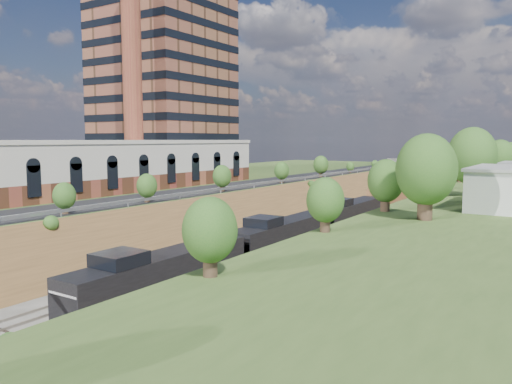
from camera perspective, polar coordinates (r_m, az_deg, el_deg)
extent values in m
cube|color=#3D5623|center=(89.50, -10.45, -0.23)|extent=(44.00, 180.00, 5.00)
cube|color=brown|center=(76.54, 1.69, -3.06)|extent=(10.00, 180.00, 10.00)
cube|color=brown|center=(67.98, 17.81, -4.50)|extent=(10.00, 180.00, 10.00)
cube|color=gray|center=(72.59, 7.38, -3.54)|extent=(1.58, 180.00, 0.18)
cube|color=gray|center=(70.55, 11.20, -3.88)|extent=(1.58, 180.00, 0.18)
cube|color=black|center=(78.32, -1.12, 0.87)|extent=(8.00, 180.00, 0.10)
cube|color=#99999E|center=(76.07, 1.44, 1.09)|extent=(0.06, 171.00, 0.30)
cube|color=brown|center=(70.75, -19.80, 0.82)|extent=(14.00, 62.00, 2.20)
cube|color=beige|center=(70.55, -19.90, 3.45)|extent=(14.00, 62.00, 4.30)
cube|color=beige|center=(70.50, -19.97, 5.40)|extent=(14.30, 62.30, 0.50)
cube|color=brown|center=(106.32, -10.58, 13.98)|extent=(22.00, 22.00, 44.00)
cylinder|color=brown|center=(89.22, -13.99, 14.17)|extent=(3.20, 3.20, 40.00)
cube|color=gray|center=(133.03, 15.48, 1.92)|extent=(1.50, 8.00, 6.20)
cube|color=gray|center=(128.08, 25.34, 1.41)|extent=(1.50, 8.00, 6.20)
cube|color=gray|center=(129.89, 20.37, 3.04)|extent=(24.00, 8.00, 1.00)
cube|color=gray|center=(125.96, 19.98, 3.34)|extent=(24.00, 0.30, 0.80)
cube|color=gray|center=(133.76, 20.75, 3.45)|extent=(24.00, 0.30, 0.80)
cylinder|color=#473323|center=(46.40, 18.76, -1.43)|extent=(1.30, 1.30, 2.62)
ellipsoid|color=#2B581F|center=(46.11, 18.89, 2.46)|extent=(5.25, 5.25, 6.30)
cylinder|color=#473323|center=(47.37, -25.17, -2.39)|extent=(0.66, 0.66, 1.22)
ellipsoid|color=#2B581F|center=(47.19, -25.25, -0.62)|extent=(2.45, 2.45, 2.94)
cube|color=black|center=(35.06, -17.05, -13.59)|extent=(2.40, 4.00, 0.90)
cube|color=black|center=(38.20, -10.60, -8.95)|extent=(2.88, 17.25, 2.73)
cube|color=black|center=(33.75, -19.11, -12.02)|extent=(2.65, 3.00, 1.80)
cube|color=silver|center=(33.46, -19.17, -10.39)|extent=(2.65, 3.00, 0.15)
cube|color=black|center=(34.98, -15.34, -7.36)|extent=(2.82, 3.10, 0.90)
cube|color=black|center=(52.61, 3.25, -4.73)|extent=(2.88, 17.25, 2.73)
cube|color=black|center=(68.86, 10.79, -2.28)|extent=(2.88, 17.25, 2.73)
cube|color=brown|center=(129.55, 21.43, 1.41)|extent=(2.88, 107.65, 3.45)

